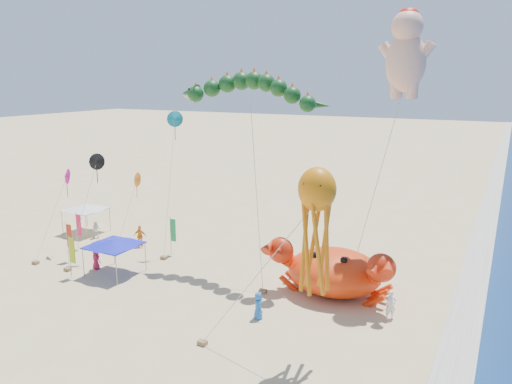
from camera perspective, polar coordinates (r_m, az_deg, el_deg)
ground at (r=34.11m, az=1.48°, el=-11.73°), size 320.00×320.00×0.00m
foam_strip at (r=31.39m, az=22.37°, el=-15.03°), size 320.00×320.00×0.00m
crab_inflatable at (r=34.12m, az=8.89°, el=-8.84°), size 8.63×5.37×3.78m
dragon_kite at (r=35.94m, az=-0.87°, el=11.02°), size 11.22×4.83×14.29m
cherub_kite at (r=33.91m, az=16.79°, el=15.14°), size 4.44×2.24×18.47m
octopus_kite at (r=24.29m, az=6.84°, el=-3.31°), size 7.05×2.36×10.11m
canopy_blue at (r=38.19m, az=-15.94°, el=-5.58°), size 3.71×3.71×2.71m
canopy_white at (r=49.25m, az=-18.92°, el=-1.68°), size 3.57×3.57×2.71m
feather_flags at (r=41.55m, az=-17.51°, el=-4.82°), size 8.44×7.42×3.20m
beachgoers at (r=38.95m, az=-9.98°, el=-7.36°), size 28.17×8.15×1.90m
small_kites at (r=42.29m, az=-15.57°, el=2.46°), size 9.10×8.82×11.71m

